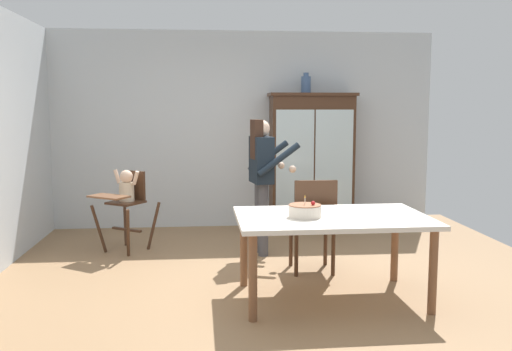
{
  "coord_description": "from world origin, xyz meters",
  "views": [
    {
      "loc": [
        -0.52,
        -5.02,
        1.66
      ],
      "look_at": [
        0.01,
        0.7,
        0.95
      ],
      "focal_mm": 38.57,
      "sensor_mm": 36.0,
      "label": 1
    }
  ],
  "objects_px": {
    "china_cabinet": "(311,161)",
    "dining_chair_far_side": "(314,219)",
    "ceramic_vase": "(306,84)",
    "dining_table": "(332,225)",
    "high_chair_with_toddler": "(126,195)",
    "birthday_cake": "(305,211)",
    "adult_person": "(262,170)"
  },
  "relations": [
    {
      "from": "china_cabinet",
      "to": "dining_chair_far_side",
      "type": "distance_m",
      "value": 2.15
    },
    {
      "from": "ceramic_vase",
      "to": "dining_table",
      "type": "relative_size",
      "value": 0.16
    },
    {
      "from": "ceramic_vase",
      "to": "high_chair_with_toddler",
      "type": "xyz_separation_m",
      "value": [
        -2.28,
        -1.02,
        -1.32
      ]
    },
    {
      "from": "ceramic_vase",
      "to": "dining_table",
      "type": "height_order",
      "value": "ceramic_vase"
    },
    {
      "from": "dining_table",
      "to": "birthday_cake",
      "type": "bearing_deg",
      "value": -169.84
    },
    {
      "from": "ceramic_vase",
      "to": "dining_chair_far_side",
      "type": "bearing_deg",
      "value": -97.89
    },
    {
      "from": "high_chair_with_toddler",
      "to": "dining_table",
      "type": "xyz_separation_m",
      "value": [
        2.0,
        -1.81,
        0.0
      ]
    },
    {
      "from": "high_chair_with_toddler",
      "to": "dining_chair_far_side",
      "type": "height_order",
      "value": "dining_chair_far_side"
    },
    {
      "from": "adult_person",
      "to": "birthday_cake",
      "type": "bearing_deg",
      "value": 177.26
    },
    {
      "from": "adult_person",
      "to": "dining_chair_far_side",
      "type": "bearing_deg",
      "value": -161.16
    },
    {
      "from": "birthday_cake",
      "to": "high_chair_with_toddler",
      "type": "bearing_deg",
      "value": 133.39
    },
    {
      "from": "dining_table",
      "to": "adult_person",
      "type": "bearing_deg",
      "value": 106.29
    },
    {
      "from": "birthday_cake",
      "to": "dining_chair_far_side",
      "type": "bearing_deg",
      "value": 73.39
    },
    {
      "from": "adult_person",
      "to": "dining_table",
      "type": "bearing_deg",
      "value": -173.76
    },
    {
      "from": "ceramic_vase",
      "to": "adult_person",
      "type": "relative_size",
      "value": 0.18
    },
    {
      "from": "ceramic_vase",
      "to": "dining_table",
      "type": "distance_m",
      "value": 3.13
    },
    {
      "from": "adult_person",
      "to": "high_chair_with_toddler",
      "type": "bearing_deg",
      "value": 69.81
    },
    {
      "from": "birthday_cake",
      "to": "dining_chair_far_side",
      "type": "xyz_separation_m",
      "value": [
        0.23,
        0.79,
        -0.24
      ]
    },
    {
      "from": "china_cabinet",
      "to": "adult_person",
      "type": "bearing_deg",
      "value": -122.23
    },
    {
      "from": "high_chair_with_toddler",
      "to": "ceramic_vase",
      "type": "bearing_deg",
      "value": 58.16
    },
    {
      "from": "adult_person",
      "to": "dining_table",
      "type": "relative_size",
      "value": 0.93
    },
    {
      "from": "birthday_cake",
      "to": "adult_person",
      "type": "bearing_deg",
      "value": 97.31
    },
    {
      "from": "china_cabinet",
      "to": "dining_table",
      "type": "distance_m",
      "value": 2.86
    },
    {
      "from": "adult_person",
      "to": "dining_chair_far_side",
      "type": "xyz_separation_m",
      "value": [
        0.44,
        -0.79,
        -0.41
      ]
    },
    {
      "from": "ceramic_vase",
      "to": "high_chair_with_toddler",
      "type": "height_order",
      "value": "ceramic_vase"
    },
    {
      "from": "dining_table",
      "to": "dining_chair_far_side",
      "type": "xyz_separation_m",
      "value": [
        -0.01,
        0.74,
        -0.1
      ]
    },
    {
      "from": "ceramic_vase",
      "to": "adult_person",
      "type": "bearing_deg",
      "value": -119.3
    },
    {
      "from": "china_cabinet",
      "to": "birthday_cake",
      "type": "xyz_separation_m",
      "value": [
        -0.61,
        -2.87,
        -0.14
      ]
    },
    {
      "from": "high_chair_with_toddler",
      "to": "dining_table",
      "type": "distance_m",
      "value": 2.7
    },
    {
      "from": "adult_person",
      "to": "birthday_cake",
      "type": "distance_m",
      "value": 1.6
    },
    {
      "from": "china_cabinet",
      "to": "ceramic_vase",
      "type": "distance_m",
      "value": 1.04
    },
    {
      "from": "china_cabinet",
      "to": "dining_table",
      "type": "xyz_separation_m",
      "value": [
        -0.37,
        -2.82,
        -0.28
      ]
    }
  ]
}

